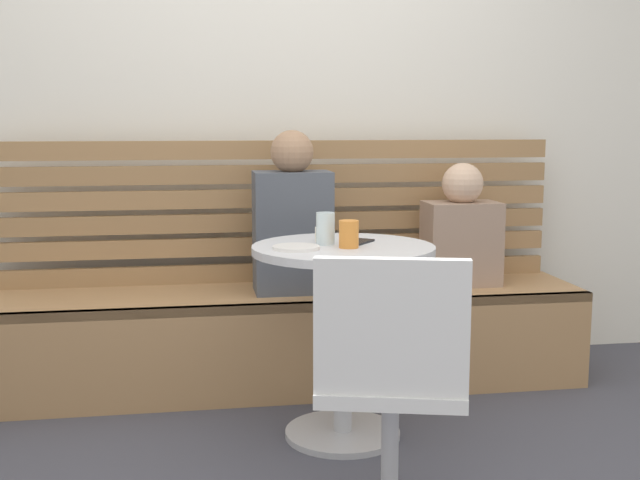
% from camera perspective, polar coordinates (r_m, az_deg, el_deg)
% --- Properties ---
extents(back_wall, '(5.20, 0.10, 2.90)m').
position_cam_1_polar(back_wall, '(3.93, -3.45, 12.25)').
color(back_wall, white).
rests_on(back_wall, ground).
extents(booth_bench, '(2.70, 0.52, 0.44)m').
position_cam_1_polar(booth_bench, '(3.61, -2.55, -7.09)').
color(booth_bench, '#A87C51').
rests_on(booth_bench, ground).
extents(booth_backrest, '(2.65, 0.04, 0.67)m').
position_cam_1_polar(booth_backrest, '(3.74, -3.05, 2.14)').
color(booth_backrest, '#9A7249').
rests_on(booth_backrest, booth_bench).
extents(cafe_table, '(0.68, 0.68, 0.74)m').
position_cam_1_polar(cafe_table, '(2.97, 1.67, -4.63)').
color(cafe_table, '#ADADB2').
rests_on(cafe_table, ground).
extents(white_chair, '(0.49, 0.49, 0.85)m').
position_cam_1_polar(white_chair, '(2.21, 5.10, -10.72)').
color(white_chair, '#ADADB2').
rests_on(white_chair, ground).
extents(person_adult, '(0.34, 0.22, 0.72)m').
position_cam_1_polar(person_adult, '(3.50, -2.01, 1.42)').
color(person_adult, '#4C515B').
rests_on(person_adult, booth_bench).
extents(person_child_left, '(0.34, 0.22, 0.57)m').
position_cam_1_polar(person_child_left, '(3.73, 10.14, 0.58)').
color(person_child_left, '#9E7F6B').
rests_on(person_child_left, booth_bench).
extents(cup_glass_tall, '(0.07, 0.07, 0.12)m').
position_cam_1_polar(cup_glass_tall, '(2.94, 0.39, 0.83)').
color(cup_glass_tall, silver).
rests_on(cup_glass_tall, cafe_table).
extents(cup_tumbler_orange, '(0.07, 0.07, 0.10)m').
position_cam_1_polar(cup_tumbler_orange, '(2.86, 2.09, 0.43)').
color(cup_tumbler_orange, orange).
rests_on(cup_tumbler_orange, cafe_table).
extents(cup_espresso_small, '(0.06, 0.06, 0.05)m').
position_cam_1_polar(cup_espresso_small, '(3.02, 0.16, 0.42)').
color(cup_espresso_small, silver).
rests_on(cup_espresso_small, cafe_table).
extents(plate_small, '(0.17, 0.17, 0.01)m').
position_cam_1_polar(plate_small, '(2.84, -1.74, -0.55)').
color(plate_small, white).
rests_on(plate_small, cafe_table).
extents(phone_on_table, '(0.14, 0.15, 0.01)m').
position_cam_1_polar(phone_on_table, '(2.99, 2.79, -0.13)').
color(phone_on_table, black).
rests_on(phone_on_table, cafe_table).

